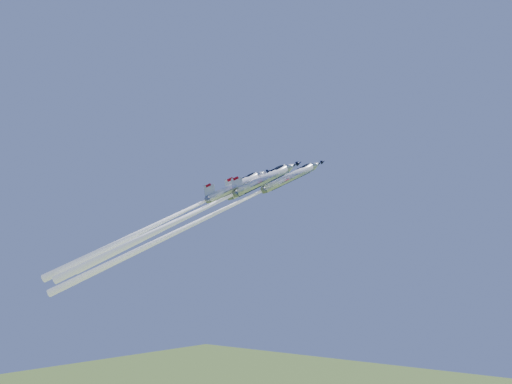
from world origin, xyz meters
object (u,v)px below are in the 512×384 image
Objects in this scene: jet_right at (185,218)px; jet_lead at (195,223)px; jet_slot at (164,221)px; jet_left at (196,212)px.

jet_lead is at bearing 166.27° from jet_right.
jet_lead is 1.35× the size of jet_slot.
jet_lead is at bearing 2.78° from jet_left.
jet_left is at bearing -177.22° from jet_lead.
jet_slot is (-1.67, -7.08, 0.09)m from jet_lead.
jet_left reaches higher than jet_right.
jet_left is 10.17m from jet_slot.
jet_right is 1.08× the size of jet_slot.
jet_slot is at bearing -54.66° from jet_lead.
jet_right is at bearing -13.73° from jet_lead.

